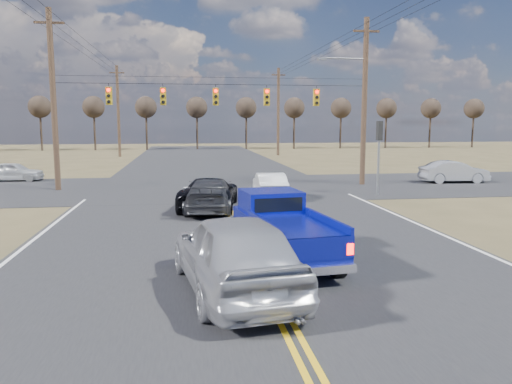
{
  "coord_description": "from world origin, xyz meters",
  "views": [
    {
      "loc": [
        -1.87,
        -11.4,
        3.83
      ],
      "look_at": [
        0.5,
        5.08,
        1.5
      ],
      "focal_mm": 35.0,
      "sensor_mm": 36.0,
      "label": 1
    }
  ],
  "objects": [
    {
      "name": "pickup_truck",
      "position": [
        0.78,
        1.85,
        0.89
      ],
      "size": [
        2.44,
        5.1,
        1.84
      ],
      "rotation": [
        0.0,
        0.0,
        0.13
      ],
      "color": "black",
      "rests_on": "ground"
    },
    {
      "name": "road_cross",
      "position": [
        0.0,
        18.0,
        0.0
      ],
      "size": [
        120.0,
        12.0,
        0.02
      ],
      "primitive_type": "cube",
      "color": "#28282B",
      "rests_on": "ground"
    },
    {
      "name": "cross_car_west",
      "position": [
        -12.96,
        23.0,
        0.63
      ],
      "size": [
        1.66,
        3.77,
        1.26
      ],
      "primitive_type": "imported",
      "rotation": [
        0.0,
        0.0,
        1.52
      ],
      "color": "silver",
      "rests_on": "ground"
    },
    {
      "name": "silver_suv",
      "position": [
        -0.8,
        -0.53,
        0.93
      ],
      "size": [
        2.97,
        5.71,
        1.86
      ],
      "primitive_type": "imported",
      "rotation": [
        0.0,
        0.0,
        3.29
      ],
      "color": "#A5A6AD",
      "rests_on": "ground"
    },
    {
      "name": "signal_gantry",
      "position": [
        0.5,
        17.79,
        5.06
      ],
      "size": [
        19.6,
        4.83,
        10.0
      ],
      "color": "#473323",
      "rests_on": "ground"
    },
    {
      "name": "road_main",
      "position": [
        0.0,
        10.0,
        0.0
      ],
      "size": [
        14.0,
        120.0,
        0.02
      ],
      "primitive_type": "cube",
      "color": "#28282B",
      "rests_on": "ground"
    },
    {
      "name": "ground",
      "position": [
        0.0,
        0.0,
        0.0
      ],
      "size": [
        160.0,
        160.0,
        0.0
      ],
      "primitive_type": "plane",
      "color": "brown",
      "rests_on": "ground"
    },
    {
      "name": "white_car_queue",
      "position": [
        2.41,
        13.42,
        0.65
      ],
      "size": [
        1.55,
        4.03,
        1.31
      ],
      "primitive_type": "imported",
      "rotation": [
        0.0,
        0.0,
        3.1
      ],
      "color": "silver",
      "rests_on": "ground"
    },
    {
      "name": "dgrey_car_queue",
      "position": [
        -0.8,
        10.0,
        0.71
      ],
      "size": [
        2.59,
        5.09,
        1.41
      ],
      "primitive_type": "imported",
      "rotation": [
        0.0,
        0.0,
        3.01
      ],
      "color": "#2F3034",
      "rests_on": "ground"
    },
    {
      "name": "treeline",
      "position": [
        0.0,
        26.96,
        5.7
      ],
      "size": [
        87.0,
        117.8,
        7.4
      ],
      "color": "#33261C",
      "rests_on": "ground"
    },
    {
      "name": "black_suv",
      "position": [
        -0.8,
        10.75,
        0.7
      ],
      "size": [
        3.11,
        5.32,
        1.39
      ],
      "primitive_type": "imported",
      "rotation": [
        0.0,
        0.0,
        2.98
      ],
      "color": "black",
      "rests_on": "ground"
    },
    {
      "name": "cross_car_east_near",
      "position": [
        15.14,
        18.11,
        0.7
      ],
      "size": [
        1.64,
        4.28,
        1.39
      ],
      "primitive_type": "imported",
      "rotation": [
        0.0,
        0.0,
        1.53
      ],
      "color": "#9FA1A6",
      "rests_on": "ground"
    },
    {
      "name": "utility_poles",
      "position": [
        0.0,
        17.0,
        5.23
      ],
      "size": [
        19.6,
        58.32,
        10.0
      ],
      "color": "#473323",
      "rests_on": "ground"
    }
  ]
}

